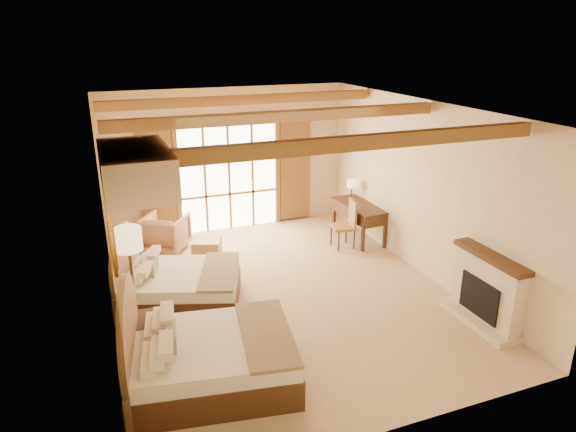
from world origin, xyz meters
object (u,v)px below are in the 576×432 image
bed_far (173,284)px  armchair (165,233)px  nightstand (141,340)px  bed_near (200,357)px  desk (359,220)px

bed_far → armchair: (0.23, 2.33, 0.01)m
nightstand → armchair: armchair is taller
bed_far → nightstand: (-0.66, -1.40, -0.05)m
bed_near → desk: size_ratio=1.57×
bed_near → desk: bed_near is taller
bed_far → armchair: 2.35m
armchair → desk: 4.15m
bed_far → armchair: size_ratio=2.74×
bed_near → desk: bearing=50.3°
armchair → bed_far: bearing=117.9°
bed_near → armchair: 4.57m
bed_near → desk: (4.30, 3.72, 0.00)m
nightstand → armchair: (0.89, 3.73, 0.07)m
nightstand → desk: (4.95, 2.89, 0.10)m
desk → bed_near: bearing=-142.1°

